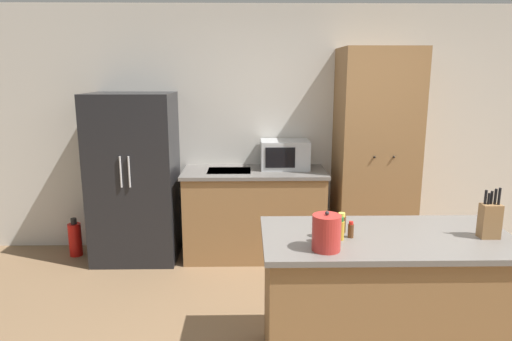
# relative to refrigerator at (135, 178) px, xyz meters

# --- Properties ---
(wall_back) EXTENTS (7.20, 0.06, 2.60)m
(wall_back) POSITION_rel_refrigerator_xyz_m (1.92, 0.36, 0.44)
(wall_back) COLOR beige
(wall_back) RESTS_ON ground_plane
(refrigerator) EXTENTS (0.84, 0.69, 1.71)m
(refrigerator) POSITION_rel_refrigerator_xyz_m (0.00, 0.00, 0.00)
(refrigerator) COLOR black
(refrigerator) RESTS_ON ground_plane
(back_counter) EXTENTS (1.47, 0.65, 0.92)m
(back_counter) POSITION_rel_refrigerator_xyz_m (1.22, 0.02, -0.39)
(back_counter) COLOR olive
(back_counter) RESTS_ON ground_plane
(pantry_cabinet) EXTENTS (0.77, 0.64, 2.15)m
(pantry_cabinet) POSITION_rel_refrigerator_xyz_m (2.46, 0.02, 0.22)
(pantry_cabinet) COLOR olive
(pantry_cabinet) RESTS_ON ground_plane
(kitchen_island) EXTENTS (1.58, 0.80, 0.91)m
(kitchen_island) POSITION_rel_refrigerator_xyz_m (2.04, -1.86, -0.40)
(kitchen_island) COLOR olive
(kitchen_island) RESTS_ON ground_plane
(microwave) EXTENTS (0.50, 0.37, 0.29)m
(microwave) POSITION_rel_refrigerator_xyz_m (1.54, 0.13, 0.21)
(microwave) COLOR #B2B5B7
(microwave) RESTS_ON back_counter
(knife_block) EXTENTS (0.12, 0.08, 0.32)m
(knife_block) POSITION_rel_refrigerator_xyz_m (2.65, -1.91, 0.17)
(knife_block) COLOR olive
(knife_block) RESTS_ON kitchen_island
(spice_bottle_tall_dark) EXTENTS (0.04, 0.04, 0.14)m
(spice_bottle_tall_dark) POSITION_rel_refrigerator_xyz_m (1.72, -1.93, 0.12)
(spice_bottle_tall_dark) COLOR gold
(spice_bottle_tall_dark) RESTS_ON kitchen_island
(spice_bottle_short_red) EXTENTS (0.04, 0.04, 0.10)m
(spice_bottle_short_red) POSITION_rel_refrigerator_xyz_m (1.79, -1.89, 0.10)
(spice_bottle_short_red) COLOR #563319
(spice_bottle_short_red) RESTS_ON kitchen_island
(spice_bottle_amber_oil) EXTENTS (0.06, 0.06, 0.13)m
(spice_bottle_amber_oil) POSITION_rel_refrigerator_xyz_m (1.75, -1.79, 0.11)
(spice_bottle_amber_oil) COLOR #563319
(spice_bottle_amber_oil) RESTS_ON kitchen_island
(spice_bottle_green_herb) EXTENTS (0.06, 0.06, 0.12)m
(spice_bottle_green_herb) POSITION_rel_refrigerator_xyz_m (1.63, -1.88, 0.11)
(spice_bottle_green_herb) COLOR #563319
(spice_bottle_green_herb) RESTS_ON kitchen_island
(spice_bottle_pale_salt) EXTENTS (0.06, 0.06, 0.08)m
(spice_bottle_pale_salt) POSITION_rel_refrigerator_xyz_m (1.59, -1.96, 0.09)
(spice_bottle_pale_salt) COLOR beige
(spice_bottle_pale_salt) RESTS_ON kitchen_island
(kettle) EXTENTS (0.17, 0.17, 0.23)m
(kettle) POSITION_rel_refrigerator_xyz_m (1.61, -2.09, 0.16)
(kettle) COLOR #B72D28
(kettle) RESTS_ON kitchen_island
(fire_extinguisher) EXTENTS (0.13, 0.13, 0.41)m
(fire_extinguisher) POSITION_rel_refrigerator_xyz_m (-0.68, 0.04, -0.67)
(fire_extinguisher) COLOR red
(fire_extinguisher) RESTS_ON ground_plane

